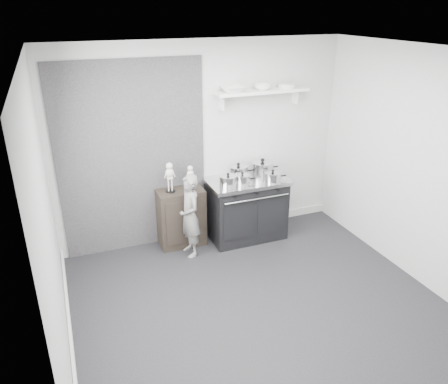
{
  "coord_description": "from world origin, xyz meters",
  "views": [
    {
      "loc": [
        -1.82,
        -3.57,
        3.08
      ],
      "look_at": [
        -0.03,
        0.95,
        0.99
      ],
      "focal_mm": 35.0,
      "sensor_mm": 36.0,
      "label": 1
    }
  ],
  "objects": [
    {
      "name": "pot_front_right",
      "position": [
        0.81,
        1.28,
        0.94
      ],
      "size": [
        0.32,
        0.23,
        0.17
      ],
      "color": "silver",
      "rests_on": "stove"
    },
    {
      "name": "pot_front_center",
      "position": [
        0.39,
        1.34,
        0.95
      ],
      "size": [
        0.29,
        0.2,
        0.17
      ],
      "color": "silver",
      "rests_on": "stove"
    },
    {
      "name": "wall_shelf",
      "position": [
        0.8,
        1.68,
        2.01
      ],
      "size": [
        1.3,
        0.26,
        0.24
      ],
      "color": "white",
      "rests_on": "room_shell"
    },
    {
      "name": "skeleton_torso",
      "position": [
        -0.25,
        1.61,
        0.99
      ],
      "size": [
        0.11,
        0.07,
        0.38
      ],
      "primitive_type": null,
      "color": "beige",
      "rests_on": "side_cabinet"
    },
    {
      "name": "skeleton_full",
      "position": [
        -0.53,
        1.61,
        1.04
      ],
      "size": [
        0.13,
        0.08,
        0.47
      ],
      "primitive_type": null,
      "color": "beige",
      "rests_on": "side_cabinet"
    },
    {
      "name": "pot_front_left",
      "position": [
        0.19,
        1.37,
        0.95
      ],
      "size": [
        0.32,
        0.23,
        0.18
      ],
      "color": "silver",
      "rests_on": "stove"
    },
    {
      "name": "room_shell",
      "position": [
        -0.09,
        0.15,
        1.64
      ],
      "size": [
        4.02,
        3.62,
        2.71
      ],
      "color": "silver",
      "rests_on": "ground"
    },
    {
      "name": "stove",
      "position": [
        0.52,
        1.48,
        0.44
      ],
      "size": [
        1.09,
        0.68,
        0.88
      ],
      "color": "black",
      "rests_on": "ground"
    },
    {
      "name": "plate_stack",
      "position": [
        1.17,
        1.67,
        2.07
      ],
      "size": [
        0.24,
        0.24,
        0.06
      ],
      "primitive_type": "cylinder",
      "color": "silver",
      "rests_on": "wall_shelf"
    },
    {
      "name": "ground",
      "position": [
        0.0,
        0.0,
        0.0
      ],
      "size": [
        4.0,
        4.0,
        0.0
      ],
      "primitive_type": "plane",
      "color": "black",
      "rests_on": "ground"
    },
    {
      "name": "pot_back_left",
      "position": [
        0.44,
        1.59,
        0.96
      ],
      "size": [
        0.36,
        0.27,
        0.21
      ],
      "color": "silver",
      "rests_on": "stove"
    },
    {
      "name": "bowl_large",
      "position": [
        0.37,
        1.67,
        2.08
      ],
      "size": [
        0.33,
        0.33,
        0.08
      ],
      "primitive_type": "imported",
      "color": "white",
      "rests_on": "wall_shelf"
    },
    {
      "name": "bowl_small",
      "position": [
        0.8,
        1.67,
        2.08
      ],
      "size": [
        0.23,
        0.23,
        0.07
      ],
      "primitive_type": "imported",
      "color": "white",
      "rests_on": "wall_shelf"
    },
    {
      "name": "child",
      "position": [
        -0.37,
        1.3,
        0.56
      ],
      "size": [
        0.3,
        0.43,
        1.12
      ],
      "primitive_type": "imported",
      "rotation": [
        0.0,
        0.0,
        -1.5
      ],
      "color": "slate",
      "rests_on": "ground"
    },
    {
      "name": "pot_back_right",
      "position": [
        0.8,
        1.59,
        0.97
      ],
      "size": [
        0.4,
        0.32,
        0.23
      ],
      "color": "silver",
      "rests_on": "stove"
    },
    {
      "name": "side_cabinet",
      "position": [
        -0.4,
        1.61,
        0.4
      ],
      "size": [
        0.62,
        0.36,
        0.8
      ],
      "primitive_type": "cube",
      "color": "black",
      "rests_on": "ground"
    }
  ]
}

